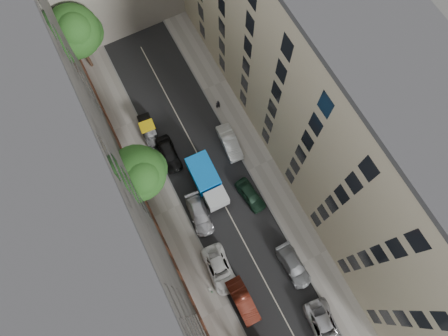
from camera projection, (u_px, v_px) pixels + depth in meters
ground at (215, 187)px, 42.18m from camera, size 120.00×120.00×0.00m
road_surface at (215, 187)px, 42.17m from camera, size 8.00×44.00×0.02m
sidewalk_left at (168, 210)px, 41.28m from camera, size 3.00×44.00×0.15m
sidewalk_right at (261, 165)px, 42.94m from camera, size 3.00×44.00×0.15m
building_left at (87, 213)px, 31.07m from camera, size 8.00×44.00×20.00m
building_right at (326, 98)px, 34.39m from camera, size 8.00×44.00×20.00m
tarp_truck at (207, 181)px, 40.86m from camera, size 2.45×5.85×2.68m
car_left_1 at (243, 301)px, 37.71m from camera, size 1.63×4.58×1.51m
car_left_2 at (220, 269)px, 38.72m from camera, size 2.61×5.11×1.38m
car_left_3 at (199, 215)px, 40.53m from camera, size 2.34×4.77×1.33m
car_left_4 at (169, 154)px, 42.63m from camera, size 1.97×4.44×1.49m
car_left_5 at (149, 130)px, 43.65m from camera, size 1.71×4.09×1.32m
car_right_0 at (325, 328)px, 36.93m from camera, size 3.03×5.54×1.47m
car_right_1 at (294, 266)px, 38.86m from camera, size 1.95×4.62×1.33m
car_right_2 at (250, 195)px, 41.20m from camera, size 2.07×4.15×1.36m
car_right_3 at (230, 142)px, 43.09m from camera, size 1.87×4.52×1.45m
tree_mid at (139, 174)px, 36.90m from camera, size 5.60×5.37×8.20m
tree_far at (75, 33)px, 41.37m from camera, size 5.81×5.61×8.98m
lamp_post at (211, 291)px, 34.71m from camera, size 0.36×0.36×6.61m
pedestrian at (218, 104)px, 44.41m from camera, size 0.57×0.39×1.49m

